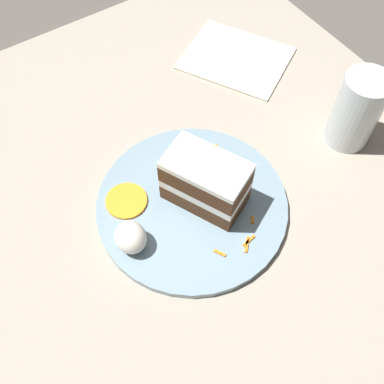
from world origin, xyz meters
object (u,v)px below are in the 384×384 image
(cake_slice, at_px, (206,182))
(cream_dollop, at_px, (131,237))
(menu_card, at_px, (236,58))
(orange_garnish, at_px, (126,201))
(drinking_glass, at_px, (355,115))
(plate, at_px, (192,205))

(cake_slice, distance_m, cream_dollop, 0.14)
(cream_dollop, distance_m, menu_card, 0.45)
(cream_dollop, distance_m, orange_garnish, 0.08)
(cream_dollop, relative_size, menu_card, 0.26)
(cake_slice, height_order, drinking_glass, drinking_glass)
(cake_slice, xyz_separation_m, orange_garnish, (-0.06, -0.11, -0.04))
(plate, bearing_deg, orange_garnish, -124.92)
(plate, bearing_deg, cake_slice, 81.55)
(orange_garnish, height_order, drinking_glass, drinking_glass)
(cake_slice, height_order, menu_card, cake_slice)
(drinking_glass, xyz_separation_m, menu_card, (-0.26, -0.04, -0.06))
(orange_garnish, xyz_separation_m, menu_card, (-0.17, 0.34, -0.01))
(cake_slice, bearing_deg, plate, 145.81)
(drinking_glass, distance_m, menu_card, 0.27)
(cream_dollop, bearing_deg, menu_card, 123.16)
(cream_dollop, relative_size, orange_garnish, 0.77)
(cream_dollop, bearing_deg, orange_garnish, 157.32)
(plate, relative_size, drinking_glass, 2.22)
(plate, distance_m, drinking_glass, 0.31)
(cream_dollop, bearing_deg, cake_slice, 93.12)
(orange_garnish, xyz_separation_m, drinking_glass, (0.09, 0.39, 0.04))
(plate, xyz_separation_m, orange_garnish, (-0.06, -0.08, 0.01))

